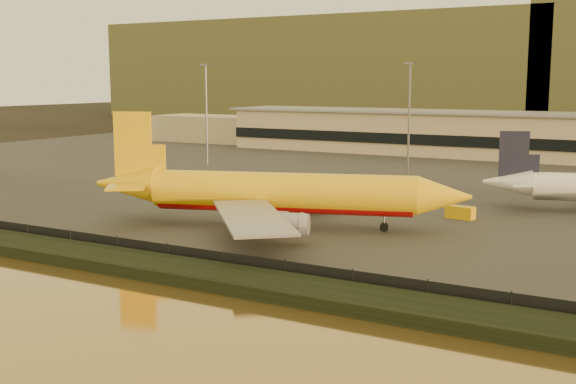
# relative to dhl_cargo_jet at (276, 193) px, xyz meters

# --- Properties ---
(ground) EXTENTS (900.00, 900.00, 0.00)m
(ground) POSITION_rel_dhl_cargo_jet_xyz_m (5.31, -11.37, -5.21)
(ground) COLOR black
(ground) RESTS_ON ground
(embankment) EXTENTS (320.00, 7.00, 1.40)m
(embankment) POSITION_rel_dhl_cargo_jet_xyz_m (5.31, -28.37, -4.51)
(embankment) COLOR black
(embankment) RESTS_ON ground
(tarmac) EXTENTS (320.00, 220.00, 0.20)m
(tarmac) POSITION_rel_dhl_cargo_jet_xyz_m (5.31, 83.63, -5.11)
(tarmac) COLOR #2D2D2D
(tarmac) RESTS_ON ground
(perimeter_fence) EXTENTS (300.00, 0.05, 2.20)m
(perimeter_fence) POSITION_rel_dhl_cargo_jet_xyz_m (5.31, -24.37, -3.91)
(perimeter_fence) COLOR black
(perimeter_fence) RESTS_ON tarmac
(terminal_building) EXTENTS (202.00, 25.00, 12.60)m
(terminal_building) POSITION_rel_dhl_cargo_jet_xyz_m (-9.21, 114.18, 1.03)
(terminal_building) COLOR tan
(terminal_building) RESTS_ON tarmac
(apron_light_masts) EXTENTS (152.20, 12.20, 25.40)m
(apron_light_masts) POSITION_rel_dhl_cargo_jet_xyz_m (20.31, 63.63, 10.49)
(apron_light_masts) COLOR slate
(apron_light_masts) RESTS_ON tarmac
(distant_hills) EXTENTS (470.00, 160.00, 70.00)m
(distant_hills) POSITION_rel_dhl_cargo_jet_xyz_m (-15.43, 328.63, 26.17)
(distant_hills) COLOR brown
(distant_hills) RESTS_ON ground
(dhl_cargo_jet) EXTENTS (54.85, 52.23, 16.79)m
(dhl_cargo_jet) POSITION_rel_dhl_cargo_jet_xyz_m (0.00, 0.00, 0.00)
(dhl_cargo_jet) COLOR yellow
(dhl_cargo_jet) RESTS_ON tarmac
(gse_vehicle_yellow) EXTENTS (4.61, 2.56, 1.97)m
(gse_vehicle_yellow) POSITION_rel_dhl_cargo_jet_xyz_m (21.84, 19.70, -4.03)
(gse_vehicle_yellow) COLOR yellow
(gse_vehicle_yellow) RESTS_ON tarmac
(gse_vehicle_white) EXTENTS (4.13, 2.88, 1.70)m
(gse_vehicle_white) POSITION_rel_dhl_cargo_jet_xyz_m (-9.31, 17.30, -4.16)
(gse_vehicle_white) COLOR white
(gse_vehicle_white) RESTS_ON tarmac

